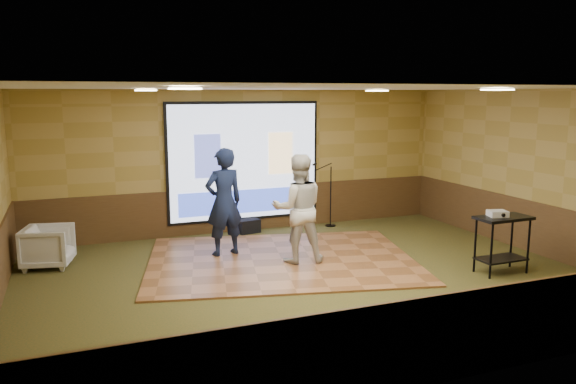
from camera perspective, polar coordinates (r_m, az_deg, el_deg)
name	(u,v)px	position (r m, az deg, el deg)	size (l,w,h in m)	color
ground	(309,279)	(9.07, 2.18, -8.79)	(9.00, 9.00, 0.00)	#2D3D1B
room_shell	(310,148)	(8.63, 2.28, 4.50)	(9.04, 7.04, 3.02)	#AB9047
wainscot_back	(245,209)	(12.11, -4.42, -1.69)	(9.00, 0.04, 0.95)	#493018
wainscot_front	(447,338)	(6.09, 15.86, -14.04)	(9.00, 0.04, 0.95)	#493018
wainscot_right	(529,226)	(11.44, 23.27, -3.18)	(0.04, 7.00, 0.95)	#493018
projector_screen	(245,163)	(11.90, -4.42, 2.98)	(3.32, 0.06, 2.52)	black
downlight_nw	(146,90)	(9.74, -14.26, 9.99)	(0.32, 0.32, 0.02)	#FFEDBF
downlight_ne	(377,91)	(11.20, 9.03, 10.12)	(0.32, 0.32, 0.02)	#FFEDBF
downlight_sw	(185,89)	(6.49, -10.44, 10.29)	(0.32, 0.32, 0.02)	#FFEDBF
downlight_se	(497,90)	(8.52, 20.49, 9.72)	(0.32, 0.32, 0.02)	#FFEDBF
dance_floor	(281,260)	(10.00, -0.69, -6.89)	(4.61, 3.52, 0.03)	#975F37
player_left	(224,202)	(10.10, -6.53, -1.01)	(0.71, 0.46, 1.94)	#131D3E
player_right	(298,209)	(9.63, 1.03, -1.69)	(0.91, 0.71, 1.88)	beige
av_table	(502,234)	(9.83, 20.96, -3.98)	(0.90, 0.47, 0.95)	black
projector	(498,214)	(9.72, 20.52, -2.06)	(0.29, 0.24, 0.10)	silver
mic_stand	(328,204)	(12.47, 4.12, -1.27)	(0.57, 0.23, 1.45)	black
banquet_chair	(48,247)	(10.39, -23.19, -5.12)	(0.76, 0.78, 0.71)	gray
duffel_bag	(248,226)	(11.96, -4.07, -3.46)	(0.46, 0.31, 0.29)	black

